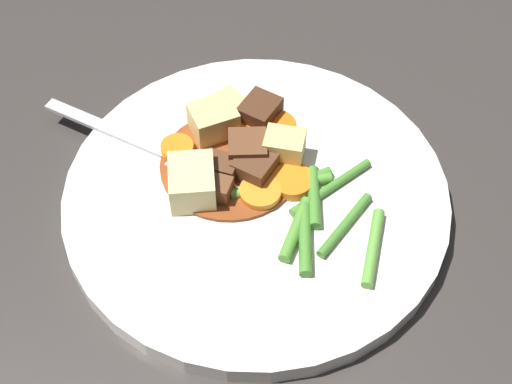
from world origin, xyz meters
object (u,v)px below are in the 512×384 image
(carrot_slice_2, at_px, (236,127))
(carrot_slice_0, at_px, (178,150))
(potato_chunk_1, at_px, (192,182))
(meat_chunk_1, at_px, (216,189))
(carrot_slice_4, at_px, (262,192))
(potato_chunk_2, at_px, (214,121))
(carrot_slice_5, at_px, (255,142))
(potato_chunk_0, at_px, (228,110))
(fork, at_px, (148,146))
(potato_chunk_3, at_px, (284,148))
(meat_chunk_4, at_px, (255,167))
(meat_chunk_2, at_px, (260,115))
(meat_chunk_0, at_px, (221,168))
(dinner_plate, at_px, (256,199))
(carrot_slice_1, at_px, (274,131))
(meat_chunk_3, at_px, (248,151))
(carrot_slice_3, at_px, (292,182))

(carrot_slice_2, bearing_deg, carrot_slice_0, 79.93)
(potato_chunk_1, distance_m, meat_chunk_1, 0.02)
(carrot_slice_4, distance_m, potato_chunk_2, 0.07)
(carrot_slice_2, bearing_deg, carrot_slice_4, 160.09)
(carrot_slice_4, xyz_separation_m, carrot_slice_5, (0.04, -0.03, -0.00))
(potato_chunk_0, distance_m, fork, 0.07)
(potato_chunk_3, bearing_deg, carrot_slice_4, 116.75)
(carrot_slice_0, xyz_separation_m, potato_chunk_3, (-0.05, -0.06, 0.01))
(meat_chunk_1, xyz_separation_m, meat_chunk_4, (-0.00, -0.03, 0.00))
(fork, bearing_deg, meat_chunk_2, -112.70)
(carrot_slice_4, distance_m, meat_chunk_4, 0.02)
(meat_chunk_4, bearing_deg, meat_chunk_0, 54.31)
(potato_chunk_0, bearing_deg, dinner_plate, 159.25)
(carrot_slice_2, bearing_deg, carrot_slice_1, -135.65)
(carrot_slice_0, xyz_separation_m, carrot_slice_1, (-0.03, -0.07, 0.00))
(carrot_slice_4, distance_m, meat_chunk_1, 0.03)
(potato_chunk_0, xyz_separation_m, meat_chunk_2, (-0.02, -0.02, 0.00))
(potato_chunk_0, relative_size, meat_chunk_2, 0.81)
(carrot_slice_5, distance_m, potato_chunk_0, 0.03)
(dinner_plate, bearing_deg, potato_chunk_0, -20.75)
(dinner_plate, xyz_separation_m, potato_chunk_0, (0.07, -0.03, 0.02))
(meat_chunk_2, bearing_deg, meat_chunk_1, 117.76)
(carrot_slice_2, bearing_deg, meat_chunk_2, -104.40)
(meat_chunk_0, relative_size, meat_chunk_3, 0.86)
(potato_chunk_2, bearing_deg, meat_chunk_4, 179.34)
(carrot_slice_3, height_order, meat_chunk_3, meat_chunk_3)
(carrot_slice_3, xyz_separation_m, meat_chunk_2, (0.06, -0.02, 0.01))
(dinner_plate, relative_size, meat_chunk_2, 9.67)
(potato_chunk_3, bearing_deg, carrot_slice_5, 21.36)
(carrot_slice_4, xyz_separation_m, potato_chunk_2, (0.07, -0.01, 0.01))
(carrot_slice_1, xyz_separation_m, carrot_slice_5, (0.00, 0.02, -0.00))
(carrot_slice_2, distance_m, meat_chunk_2, 0.02)
(dinner_plate, xyz_separation_m, potato_chunk_2, (0.07, -0.01, 0.02))
(carrot_slice_2, relative_size, meat_chunk_4, 0.86)
(carrot_slice_4, distance_m, carrot_slice_5, 0.05)
(carrot_slice_5, bearing_deg, potato_chunk_2, 29.56)
(potato_chunk_2, relative_size, meat_chunk_3, 1.18)
(carrot_slice_4, bearing_deg, potato_chunk_2, -6.75)
(carrot_slice_3, xyz_separation_m, carrot_slice_4, (0.01, 0.02, 0.00))
(carrot_slice_2, height_order, carrot_slice_4, carrot_slice_2)
(meat_chunk_2, bearing_deg, meat_chunk_0, 113.06)
(carrot_slice_2, xyz_separation_m, carrot_slice_3, (-0.07, -0.00, -0.00))
(carrot_slice_3, height_order, potato_chunk_2, potato_chunk_2)
(potato_chunk_3, xyz_separation_m, meat_chunk_1, (0.00, 0.06, -0.00))
(carrot_slice_2, height_order, meat_chunk_2, meat_chunk_2)
(dinner_plate, xyz_separation_m, meat_chunk_2, (0.05, -0.04, 0.02))
(carrot_slice_5, relative_size, meat_chunk_2, 1.22)
(dinner_plate, xyz_separation_m, potato_chunk_1, (0.03, 0.04, 0.02))
(carrot_slice_3, bearing_deg, carrot_slice_4, 76.05)
(meat_chunk_1, bearing_deg, carrot_slice_4, -126.21)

